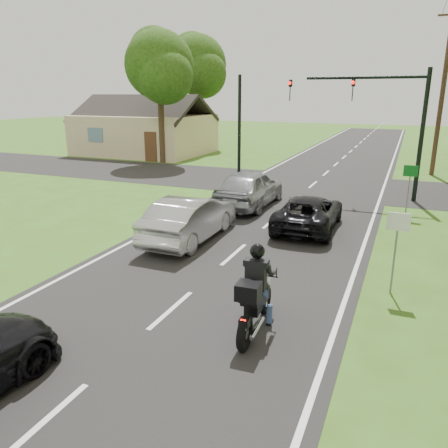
{
  "coord_description": "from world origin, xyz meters",
  "views": [
    {
      "loc": [
        4.74,
        -8.03,
        4.88
      ],
      "look_at": [
        0.09,
        3.0,
        1.3
      ],
      "focal_mm": 35.0,
      "sensor_mm": 36.0,
      "label": 1
    }
  ],
  "objects": [
    {
      "name": "motorcycle_rider",
      "position": [
        2.12,
        -0.14,
        0.78
      ],
      "size": [
        0.65,
        2.3,
        1.98
      ],
      "rotation": [
        0.0,
        0.0,
        0.05
      ],
      "color": "black",
      "rests_on": "ground"
    },
    {
      "name": "house",
      "position": [
        -16.0,
        24.0,
        1.77
      ],
      "size": [
        10.2,
        8.0,
        4.84
      ],
      "color": "tan",
      "rests_on": "ground"
    },
    {
      "name": "silver_suv",
      "position": [
        -1.64,
        10.07,
        0.85
      ],
      "size": [
        2.02,
        4.91,
        1.67
      ],
      "primitive_type": "imported",
      "rotation": [
        0.0,
        0.0,
        3.13
      ],
      "color": "#93959A",
      "rests_on": "road"
    },
    {
      "name": "traffic_signal",
      "position": [
        3.34,
        14.0,
        4.14
      ],
      "size": [
        6.38,
        0.44,
        6.0
      ],
      "color": "black",
      "rests_on": "ground"
    },
    {
      "name": "tree_left_near",
      "position": [
        -11.73,
        19.78,
        6.53
      ],
      "size": [
        5.12,
        4.96,
        9.22
      ],
      "color": "#332316",
      "rests_on": "ground"
    },
    {
      "name": "road",
      "position": [
        0.0,
        10.0,
        0.01
      ],
      "size": [
        8.0,
        100.0,
        0.01
      ],
      "primitive_type": "cube",
      "color": "black",
      "rests_on": "ground"
    },
    {
      "name": "dark_suv",
      "position": [
        1.54,
        7.71,
        0.64
      ],
      "size": [
        2.21,
        4.57,
        1.25
      ],
      "primitive_type": "imported",
      "rotation": [
        0.0,
        0.0,
        3.17
      ],
      "color": "black",
      "rests_on": "road"
    },
    {
      "name": "utility_pole_far",
      "position": [
        6.2,
        22.0,
        5.08
      ],
      "size": [
        1.6,
        0.28,
        10.0
      ],
      "color": "#4A2F21",
      "rests_on": "ground"
    },
    {
      "name": "signal_pole_far",
      "position": [
        -5.2,
        18.0,
        3.0
      ],
      "size": [
        0.2,
        0.2,
        6.0
      ],
      "primitive_type": "cylinder",
      "color": "black",
      "rests_on": "ground"
    },
    {
      "name": "sign_green",
      "position": [
        4.9,
        10.98,
        1.6
      ],
      "size": [
        0.55,
        0.07,
        2.12
      ],
      "color": "slate",
      "rests_on": "ground"
    },
    {
      "name": "silver_sedan",
      "position": [
        -1.94,
        4.8,
        0.78
      ],
      "size": [
        1.65,
        4.65,
        1.53
      ],
      "primitive_type": "imported",
      "rotation": [
        0.0,
        0.0,
        3.15
      ],
      "color": "#B5B6BA",
      "rests_on": "road"
    },
    {
      "name": "sign_white",
      "position": [
        4.7,
        2.98,
        1.6
      ],
      "size": [
        0.55,
        0.07,
        2.12
      ],
      "color": "slate",
      "rests_on": "ground"
    },
    {
      "name": "cross_road",
      "position": [
        0.0,
        16.0,
        0.01
      ],
      "size": [
        60.0,
        7.0,
        0.01
      ],
      "primitive_type": "cube",
      "color": "black",
      "rests_on": "ground"
    },
    {
      "name": "tree_left_far",
      "position": [
        -13.7,
        29.76,
        7.13
      ],
      "size": [
        5.76,
        5.58,
        10.14
      ],
      "color": "#332316",
      "rests_on": "ground"
    },
    {
      "name": "ground",
      "position": [
        0.0,
        0.0,
        0.0
      ],
      "size": [
        140.0,
        140.0,
        0.0
      ],
      "primitive_type": "plane",
      "color": "#3D5919",
      "rests_on": "ground"
    }
  ]
}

